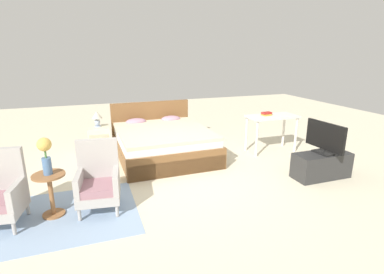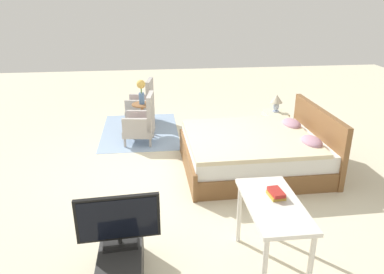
{
  "view_description": "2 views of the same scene",
  "coord_description": "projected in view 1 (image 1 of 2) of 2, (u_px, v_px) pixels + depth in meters",
  "views": [
    {
      "loc": [
        -1.33,
        -4.55,
        2.06
      ],
      "look_at": [
        0.29,
        0.04,
        0.66
      ],
      "focal_mm": 28.0,
      "sensor_mm": 36.0,
      "label": 1
    },
    {
      "loc": [
        5.25,
        -0.51,
        2.69
      ],
      "look_at": [
        0.16,
        0.09,
        0.64
      ],
      "focal_mm": 35.0,
      "sensor_mm": 36.0,
      "label": 2
    }
  ],
  "objects": [
    {
      "name": "book_stack",
      "position": [
        267.0,
        114.0,
        6.2
      ],
      "size": [
        0.21,
        0.15,
        0.07
      ],
      "color": "#B79333",
      "rests_on": "vanity_desk"
    },
    {
      "name": "table_lamp",
      "position": [
        97.0,
        117.0,
        6.17
      ],
      "size": [
        0.22,
        0.22,
        0.33
      ],
      "color": "#9EADC6",
      "rests_on": "nightstand"
    },
    {
      "name": "tv_stand",
      "position": [
        321.0,
        165.0,
        5.02
      ],
      "size": [
        0.96,
        0.4,
        0.43
      ],
      "color": "#2D2D2D",
      "rests_on": "ground_plane"
    },
    {
      "name": "floor_rug",
      "position": [
        54.0,
        217.0,
        3.85
      ],
      "size": [
        2.1,
        1.5,
        0.01
      ],
      "color": "#8EA8C6",
      "rests_on": "ground_plane"
    },
    {
      "name": "ground_plane",
      "position": [
        177.0,
        176.0,
        5.11
      ],
      "size": [
        16.0,
        16.0,
        0.0
      ],
      "primitive_type": "plane",
      "color": "beige"
    },
    {
      "name": "nightstand",
      "position": [
        99.0,
        139.0,
        6.31
      ],
      "size": [
        0.44,
        0.41,
        0.54
      ],
      "color": "beige",
      "rests_on": "ground_plane"
    },
    {
      "name": "bed",
      "position": [
        162.0,
        142.0,
        6.05
      ],
      "size": [
        1.81,
        2.17,
        0.96
      ],
      "color": "brown",
      "rests_on": "ground_plane"
    },
    {
      "name": "side_table",
      "position": [
        51.0,
        190.0,
        3.81
      ],
      "size": [
        0.4,
        0.4,
        0.57
      ],
      "color": "#936038",
      "rests_on": "ground_plane"
    },
    {
      "name": "vanity_desk",
      "position": [
        272.0,
        121.0,
        6.23
      ],
      "size": [
        1.04,
        0.52,
        0.77
      ],
      "color": "silver",
      "rests_on": "ground_plane"
    },
    {
      "name": "tv_flatscreen",
      "position": [
        325.0,
        138.0,
        4.89
      ],
      "size": [
        0.22,
        0.77,
        0.53
      ],
      "color": "black",
      "rests_on": "tv_stand"
    },
    {
      "name": "flower_vase",
      "position": [
        45.0,
        152.0,
        3.67
      ],
      "size": [
        0.17,
        0.17,
        0.48
      ],
      "color": "#4C709E",
      "rests_on": "side_table"
    },
    {
      "name": "armchair_by_window_right",
      "position": [
        98.0,
        182.0,
        3.99
      ],
      "size": [
        0.61,
        0.61,
        0.92
      ],
      "color": "#ADA8A3",
      "rests_on": "floor_rug"
    }
  ]
}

